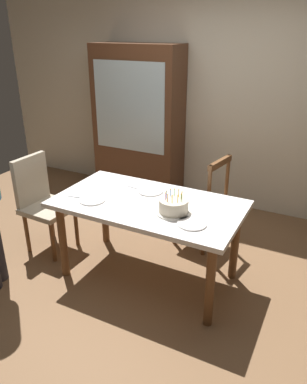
{
  "coord_description": "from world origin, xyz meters",
  "views": [
    {
      "loc": [
        1.32,
        -2.47,
        2.08
      ],
      "look_at": [
        0.05,
        0.0,
        0.84
      ],
      "focal_mm": 34.87,
      "sensor_mm": 36.0,
      "label": 1
    }
  ],
  "objects": [
    {
      "name": "fork_near_celebrant",
      "position": [
        -0.59,
        -0.2,
        0.74
      ],
      "size": [
        0.18,
        0.04,
        0.01
      ],
      "primitive_type": "cube",
      "rotation": [
        0.0,
        0.0,
        0.16
      ],
      "color": "silver",
      "rests_on": "dining_table"
    },
    {
      "name": "back_wall",
      "position": [
        0.0,
        1.85,
        1.3
      ],
      "size": [
        6.4,
        0.1,
        2.6
      ],
      "primitive_type": "cube",
      "color": "beige",
      "rests_on": "ground"
    },
    {
      "name": "birthday_cake",
      "position": [
        0.27,
        -0.09,
        0.8
      ],
      "size": [
        0.28,
        0.28,
        0.18
      ],
      "color": "silver",
      "rests_on": "dining_table"
    },
    {
      "name": "china_cabinet",
      "position": [
        -0.96,
        1.56,
        0.95
      ],
      "size": [
        1.1,
        0.45,
        1.9
      ],
      "color": "#56331E",
      "rests_on": "ground"
    },
    {
      "name": "chair_spindle_back",
      "position": [
        0.21,
        0.74,
        0.46
      ],
      "size": [
        0.51,
        0.51,
        0.95
      ],
      "color": "tan",
      "rests_on": "ground"
    },
    {
      "name": "fork_far_side",
      "position": [
        -0.24,
        0.2,
        0.74
      ],
      "size": [
        0.18,
        0.04,
        0.01
      ],
      "primitive_type": "cube",
      "rotation": [
        0.0,
        0.0,
        -0.14
      ],
      "color": "silver",
      "rests_on": "dining_table"
    },
    {
      "name": "plate_near_celebrant",
      "position": [
        -0.43,
        -0.19,
        0.75
      ],
      "size": [
        0.22,
        0.22,
        0.01
      ],
      "primitive_type": "cylinder",
      "color": "white",
      "rests_on": "dining_table"
    },
    {
      "name": "chair_upholstered",
      "position": [
        -1.17,
        -0.03,
        0.53
      ],
      "size": [
        0.46,
        0.46,
        0.95
      ],
      "color": "tan",
      "rests_on": "ground"
    },
    {
      "name": "dining_table",
      "position": [
        0.0,
        0.0,
        0.65
      ],
      "size": [
        1.56,
        0.85,
        0.74
      ],
      "color": "white",
      "rests_on": "ground"
    },
    {
      "name": "plate_near_guest",
      "position": [
        0.47,
        -0.19,
        0.75
      ],
      "size": [
        0.22,
        0.22,
        0.01
      ],
      "primitive_type": "cylinder",
      "color": "white",
      "rests_on": "dining_table"
    },
    {
      "name": "ground",
      "position": [
        0.0,
        0.0,
        0.0
      ],
      "size": [
        6.4,
        6.4,
        0.0
      ],
      "primitive_type": "plane",
      "color": "brown"
    },
    {
      "name": "plate_far_side",
      "position": [
        -0.08,
        0.19,
        0.75
      ],
      "size": [
        0.22,
        0.22,
        0.01
      ],
      "primitive_type": "cylinder",
      "color": "white",
      "rests_on": "dining_table"
    }
  ]
}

